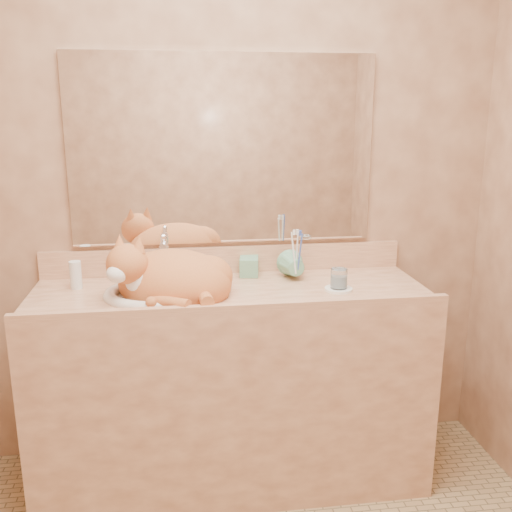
{
  "coord_description": "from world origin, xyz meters",
  "views": [
    {
      "loc": [
        -0.2,
        -1.47,
        1.56
      ],
      "look_at": [
        0.1,
        0.7,
        0.99
      ],
      "focal_mm": 40.0,
      "sensor_mm": 36.0,
      "label": 1
    }
  ],
  "objects": [
    {
      "name": "saucer",
      "position": [
        0.43,
        0.66,
        0.85
      ],
      "size": [
        0.11,
        0.11,
        0.01
      ],
      "primitive_type": "cylinder",
      "color": "white",
      "rests_on": "vanity_counter"
    },
    {
      "name": "toothbrush_cup",
      "position": [
        0.29,
        0.8,
        0.9
      ],
      "size": [
        0.13,
        0.13,
        0.11
      ],
      "primitive_type": "imported",
      "rotation": [
        0.0,
        0.0,
        0.1
      ],
      "color": "#66A480",
      "rests_on": "vanity_counter"
    },
    {
      "name": "vanity_counter",
      "position": [
        0.0,
        0.72,
        0.42
      ],
      "size": [
        1.6,
        0.55,
        0.85
      ],
      "primitive_type": null,
      "color": "#A06647",
      "rests_on": "floor"
    },
    {
      "name": "mirror",
      "position": [
        0.0,
        0.99,
        1.39
      ],
      "size": [
        1.3,
        0.02,
        0.8
      ],
      "primitive_type": "cube",
      "color": "white",
      "rests_on": "wall_back"
    },
    {
      "name": "sink_basin",
      "position": [
        -0.26,
        0.7,
        0.92
      ],
      "size": [
        0.49,
        0.41,
        0.15
      ],
      "primitive_type": null,
      "rotation": [
        0.0,
        0.0,
        -0.06
      ],
      "color": "white",
      "rests_on": "vanity_counter"
    },
    {
      "name": "faucet",
      "position": [
        -0.26,
        0.88,
        0.94
      ],
      "size": [
        0.06,
        0.13,
        0.19
      ],
      "primitive_type": null,
      "rotation": [
        0.0,
        0.0,
        -0.07
      ],
      "color": "white",
      "rests_on": "vanity_counter"
    },
    {
      "name": "water_glass",
      "position": [
        0.43,
        0.66,
        0.9
      ],
      "size": [
        0.07,
        0.07,
        0.08
      ],
      "primitive_type": "cylinder",
      "color": "white",
      "rests_on": "saucer"
    },
    {
      "name": "wall_back",
      "position": [
        0.0,
        1.0,
        1.25
      ],
      "size": [
        2.4,
        0.02,
        2.5
      ],
      "primitive_type": "cube",
      "color": "brown",
      "rests_on": "ground"
    },
    {
      "name": "toothbrushes",
      "position": [
        0.29,
        0.8,
        0.99
      ],
      "size": [
        0.04,
        0.04,
        0.23
      ],
      "primitive_type": null,
      "color": "silver",
      "rests_on": "toothbrush_cup"
    },
    {
      "name": "wall_front",
      "position": [
        0.0,
        -1.0,
        1.25
      ],
      "size": [
        2.4,
        0.02,
        2.5
      ],
      "primitive_type": "cube",
      "color": "brown",
      "rests_on": "ground"
    },
    {
      "name": "lotion_bottle",
      "position": [
        -0.62,
        0.84,
        0.91
      ],
      "size": [
        0.05,
        0.05,
        0.11
      ],
      "primitive_type": "cylinder",
      "color": "silver",
      "rests_on": "vanity_counter"
    },
    {
      "name": "soap_dispenser",
      "position": [
        0.09,
        0.88,
        0.94
      ],
      "size": [
        0.09,
        0.09,
        0.18
      ],
      "primitive_type": "imported",
      "rotation": [
        0.0,
        0.0,
        -0.15
      ],
      "color": "#66A480",
      "rests_on": "vanity_counter"
    },
    {
      "name": "cat",
      "position": [
        -0.25,
        0.69,
        0.93
      ],
      "size": [
        0.58,
        0.54,
        0.25
      ],
      "primitive_type": null,
      "rotation": [
        0.0,
        0.0,
        -0.42
      ],
      "color": "#B8592A",
      "rests_on": "sink_basin"
    }
  ]
}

